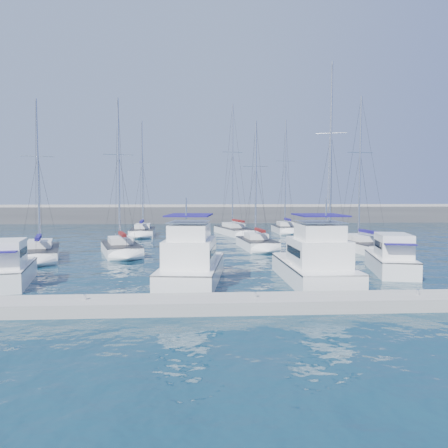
{
  "coord_description": "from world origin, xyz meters",
  "views": [
    {
      "loc": [
        -2.76,
        -31.39,
        5.53
      ],
      "look_at": [
        -0.52,
        4.77,
        3.0
      ],
      "focal_mm": 35.0,
      "sensor_mm": 36.0,
      "label": 1
    }
  ],
  "objects": [
    {
      "name": "dock_cleat_near_port",
      "position": [
        -8.0,
        -11.0,
        0.72
      ],
      "size": [
        0.16,
        0.16,
        0.25
      ],
      "primitive_type": "cylinder",
      "color": "silver",
      "rests_on": "dock"
    },
    {
      "name": "motor_yacht_stbd_outer",
      "position": [
        10.72,
        -2.11,
        0.94
      ],
      "size": [
        3.82,
        7.08,
        3.2
      ],
      "rotation": [
        0.0,
        0.0,
        -0.21
      ],
      "color": "white",
      "rests_on": "ground"
    },
    {
      "name": "dock_cleat_near_stbd",
      "position": [
        8.0,
        -11.0,
        0.72
      ],
      "size": [
        0.16,
        0.16,
        0.25
      ],
      "primitive_type": "cylinder",
      "color": "silver",
      "rests_on": "dock"
    },
    {
      "name": "sailboat_back_a",
      "position": [
        -9.92,
        26.39,
        0.54
      ],
      "size": [
        3.4,
        7.54,
        15.38
      ],
      "rotation": [
        0.0,
        0.0,
        0.05
      ],
      "color": "white",
      "rests_on": "ground"
    },
    {
      "name": "sailboat_mid_b",
      "position": [
        -9.72,
        8.66,
        0.53
      ],
      "size": [
        5.03,
        7.99,
        14.55
      ],
      "rotation": [
        0.0,
        0.0,
        0.29
      ],
      "color": "white",
      "rests_on": "ground"
    },
    {
      "name": "sailboat_mid_a",
      "position": [
        -16.12,
        6.29,
        0.52
      ],
      "size": [
        5.1,
        8.3,
        13.9
      ],
      "rotation": [
        0.0,
        0.0,
        0.28
      ],
      "color": "white",
      "rests_on": "ground"
    },
    {
      "name": "motor_yacht_stbd_inner",
      "position": [
        4.55,
        -4.91,
        1.13
      ],
      "size": [
        3.74,
        8.94,
        4.69
      ],
      "rotation": [
        0.0,
        0.0,
        0.01
      ],
      "color": "white",
      "rests_on": "ground"
    },
    {
      "name": "sailboat_mid_c",
      "position": [
        3.25,
        12.0,
        0.52
      ],
      "size": [
        3.65,
        7.33,
        13.18
      ],
      "rotation": [
        0.0,
        0.0,
        0.1
      ],
      "color": "white",
      "rests_on": "ground"
    },
    {
      "name": "motor_yacht_port_outer",
      "position": [
        -14.36,
        -4.6,
        0.94
      ],
      "size": [
        4.05,
        6.61,
        3.2
      ],
      "rotation": [
        0.0,
        0.0,
        0.21
      ],
      "color": "white",
      "rests_on": "ground"
    },
    {
      "name": "ground",
      "position": [
        0.0,
        0.0,
        0.0
      ],
      "size": [
        220.0,
        220.0,
        0.0
      ],
      "primitive_type": "plane",
      "color": "black",
      "rests_on": "ground"
    },
    {
      "name": "sailboat_mid_e",
      "position": [
        13.18,
        9.65,
        0.54
      ],
      "size": [
        4.15,
        7.88,
        15.25
      ],
      "rotation": [
        0.0,
        0.0,
        0.15
      ],
      "color": "white",
      "rests_on": "ground"
    },
    {
      "name": "sailboat_mid_d",
      "position": [
        9.16,
        7.22,
        0.54
      ],
      "size": [
        6.11,
        9.92,
        17.74
      ],
      "rotation": [
        0.0,
        0.0,
        -0.34
      ],
      "color": "white",
      "rests_on": "ground"
    },
    {
      "name": "motor_yacht_port_inner",
      "position": [
        -3.1,
        -4.43,
        1.13
      ],
      "size": [
        4.51,
        9.61,
        4.69
      ],
      "rotation": [
        0.0,
        0.0,
        -0.13
      ],
      "color": "white",
      "rests_on": "ground"
    },
    {
      "name": "sailboat_back_c",
      "position": [
        9.8,
        29.6,
        0.56
      ],
      "size": [
        3.07,
        6.98,
        16.29
      ],
      "rotation": [
        0.0,
        0.0,
        -0.0
      ],
      "color": "white",
      "rests_on": "ground"
    },
    {
      "name": "dock",
      "position": [
        0.0,
        -11.0,
        0.3
      ],
      "size": [
        40.0,
        2.2,
        0.6
      ],
      "primitive_type": "cube",
      "color": "gray",
      "rests_on": "ground"
    },
    {
      "name": "breakwater",
      "position": [
        0.0,
        52.0,
        1.05
      ],
      "size": [
        160.0,
        6.0,
        4.45
      ],
      "color": "#424244",
      "rests_on": "ground"
    },
    {
      "name": "sailboat_back_b",
      "position": [
        2.3,
        27.25,
        0.55
      ],
      "size": [
        5.34,
        9.67,
        17.96
      ],
      "rotation": [
        0.0,
        0.0,
        0.25
      ],
      "color": "white",
      "rests_on": "ground"
    },
    {
      "name": "dock_cleat_centre",
      "position": [
        0.0,
        -11.0,
        0.72
      ],
      "size": [
        0.16,
        0.16,
        0.25
      ],
      "primitive_type": "cylinder",
      "color": "silver",
      "rests_on": "dock"
    }
  ]
}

